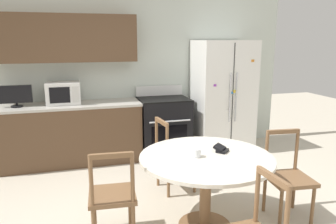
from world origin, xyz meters
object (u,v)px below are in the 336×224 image
Objects in this scene: oven_range at (164,126)px; dining_chair_far at (174,156)px; candle_glass at (196,154)px; dining_chair_left at (112,196)px; wallet at (221,149)px; microwave at (63,93)px; countertop_tv at (16,95)px; dining_chair_right at (288,177)px; refrigerator at (223,96)px.

oven_range is 1.30m from dining_chair_far.
dining_chair_far is 0.96m from candle_glass.
wallet is (1.08, 0.03, 0.34)m from dining_chair_left.
microwave reaches higher than dining_chair_far.
countertop_tv is at bearing 179.97° from oven_range.
countertop_tv is (-0.63, -0.06, 0.01)m from microwave.
wallet is at bearing -3.51° from dining_chair_right.
dining_chair_far is at bearing 105.82° from wallet.
dining_chair_far and dining_chair_left have the same top height.
candle_glass is (-0.99, 0.05, 0.34)m from dining_chair_right.
oven_range is 12.88× the size of candle_glass.
oven_range is 1.20× the size of dining_chair_right.
refrigerator is 1.09m from oven_range.
dining_chair_left reaches higher than candle_glass.
candle_glass is at bearing -165.72° from wallet.
dining_chair_left is 1.00× the size of dining_chair_right.
oven_range is at bearing 90.15° from wallet.
oven_range reaches higher than candle_glass.
dining_chair_left is 10.76× the size of candle_glass.
dining_chair_right reaches higher than candle_glass.
dining_chair_left and dining_chair_right have the same top height.
countertop_tv is at bearing 120.86° from dining_chair_left.
refrigerator is 21.62× the size of candle_glass.
countertop_tv is 0.47× the size of dining_chair_right.
countertop_tv is 2.44× the size of wallet.
countertop_tv is 0.47× the size of dining_chair_far.
dining_chair_far reaches higher than wallet.
dining_chair_far is 0.91m from wallet.
refrigerator is 2.01× the size of dining_chair_left.
dining_chair_left is 5.17× the size of wallet.
oven_range reaches higher than dining_chair_left.
dining_chair_far is 10.76× the size of candle_glass.
microwave reaches higher than countertop_tv.
refrigerator is at bearing -0.71° from countertop_tv.
dining_chair_left is (1.06, -2.13, -0.63)m from countertop_tv.
wallet is at bearing -89.85° from oven_range.
wallet is (0.23, -0.82, 0.34)m from dining_chair_far.
countertop_tv is 2.38m from dining_chair_far.
dining_chair_right is (0.94, -0.94, 0.00)m from dining_chair_far.
microwave is 1.12× the size of countertop_tv.
microwave is 0.53× the size of dining_chair_far.
dining_chair_far is (1.90, -1.28, -0.63)m from countertop_tv.
refrigerator is 3.81× the size of microwave.
candle_glass is 0.30m from wallet.
wallet is at bearing -44.50° from countertop_tv.
countertop_tv is 5.09× the size of candle_glass.
dining_chair_left reaches higher than wallet.
refrigerator is at bearing 59.11° from candle_glass.
microwave reaches higher than dining_chair_right.
refrigerator is 2.98m from dining_chair_left.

